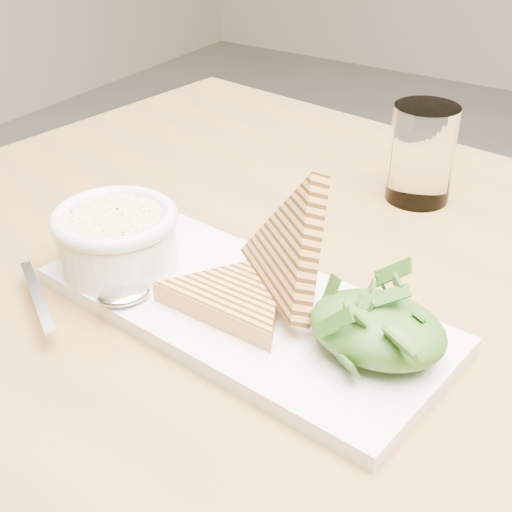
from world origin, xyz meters
The scene contains 13 objects.
table_top centered at (-0.13, -0.06, 0.73)m, with size 1.22×0.81×0.04m, color olive.
table_leg_bl centered at (-0.69, 0.29, 0.35)m, with size 0.06×0.06×0.71m, color olive.
platter centered at (-0.25, -0.12, 0.76)m, with size 0.36×0.16×0.01m, color silver.
soup_bowl centered at (-0.38, -0.13, 0.78)m, with size 0.11×0.11×0.04m, color silver.
soup centered at (-0.38, -0.13, 0.81)m, with size 0.09×0.09×0.01m, color #E1C389.
bowl_rim centered at (-0.38, -0.13, 0.81)m, with size 0.12×0.12×0.01m, color silver.
sandwich_flat centered at (-0.26, -0.13, 0.77)m, with size 0.14×0.14×0.02m, color #CA8644, non-canonical shape.
sandwich_lean centered at (-0.23, -0.09, 0.81)m, with size 0.14×0.14×0.08m, color #CA8644, non-canonical shape.
salad_base centered at (-0.13, -0.12, 0.78)m, with size 0.11×0.09×0.04m, color #1C3A12.
arugula_pile centered at (-0.13, -0.12, 0.79)m, with size 0.11×0.10×0.05m, color #3B6E20, non-canonical shape.
spoon_bowl centered at (-0.34, -0.17, 0.77)m, with size 0.03×0.05×0.01m, color silver.
spoon_handle centered at (-0.40, -0.21, 0.77)m, with size 0.12×0.01×0.00m, color silver.
glass_near centered at (-0.21, 0.18, 0.80)m, with size 0.07×0.07×0.11m, color white.
Camera 1 is at (0.03, -0.53, 1.11)m, focal length 50.00 mm.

